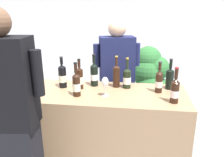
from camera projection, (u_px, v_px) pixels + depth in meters
wall_back at (121, 28)px, 4.54m from camera, size 8.00×0.10×2.80m
counter at (97, 134)px, 2.36m from camera, size 1.82×0.68×0.96m
wine_bottle_0 at (127, 78)px, 2.30m from camera, size 0.08×0.08×0.32m
wine_bottle_1 at (170, 78)px, 2.27m from camera, size 0.08×0.08×0.32m
wine_bottle_2 at (62, 76)px, 2.32m from camera, size 0.08×0.08×0.33m
wine_bottle_3 at (159, 81)px, 2.18m from camera, size 0.07×0.07×0.32m
wine_bottle_4 at (80, 78)px, 2.28m from camera, size 0.07×0.07×0.32m
wine_bottle_5 at (175, 90)px, 1.93m from camera, size 0.08×0.08×0.33m
wine_bottle_6 at (116, 75)px, 2.33m from camera, size 0.07×0.07×0.34m
wine_bottle_7 at (25, 78)px, 2.29m from camera, size 0.09×0.09×0.32m
wine_bottle_8 at (76, 84)px, 2.08m from camera, size 0.07×0.07×0.33m
wine_bottle_9 at (94, 74)px, 2.37m from camera, size 0.08×0.08×0.35m
wine_glass at (105, 83)px, 2.08m from camera, size 0.07×0.07×0.19m
person_server at (117, 87)px, 2.83m from camera, size 0.56×0.35×1.66m
person_guest at (12, 133)px, 1.64m from camera, size 0.55×0.29×1.79m
potted_shrub at (151, 81)px, 3.37m from camera, size 0.58×0.60×1.24m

